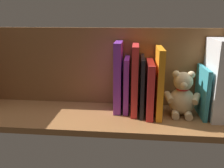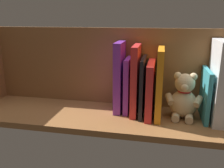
{
  "view_description": "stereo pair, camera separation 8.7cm",
  "coord_description": "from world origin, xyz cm",
  "views": [
    {
      "loc": [
        -8.42,
        83.35,
        35.64
      ],
      "look_at": [
        0.0,
        0.0,
        11.81
      ],
      "focal_mm": 38.36,
      "sensor_mm": 36.0,
      "label": 1
    },
    {
      "loc": [
        -17.02,
        82.02,
        35.64
      ],
      "look_at": [
        0.0,
        0.0,
        11.81
      ],
      "focal_mm": 38.36,
      "sensor_mm": 36.0,
      "label": 2
    }
  ],
  "objects": [
    {
      "name": "book_2",
      "position": [
        -32.98,
        -3.35,
        9.0
      ],
      "size": [
        1.42,
        15.71,
        18.0
      ],
      "primitive_type": "cube",
      "color": "teal",
      "rests_on": "ground_plane"
    },
    {
      "name": "dictionary_thick_white",
      "position": [
        -37.76,
        -2.58,
        14.05
      ],
      "size": [
        6.25,
        17.06,
        28.1
      ],
      "primitive_type": "cube",
      "color": "white",
      "rests_on": "ground_plane"
    },
    {
      "name": "ground_plane",
      "position": [
        0.0,
        0.0,
        -1.1
      ],
      "size": [
        111.54,
        29.22,
        2.2
      ],
      "primitive_type": "cube",
      "color": "brown"
    },
    {
      "name": "book_8",
      "position": [
        -1.9,
        -5.0,
        13.27
      ],
      "size": [
        2.75,
        12.41,
        26.55
      ],
      "primitive_type": "cube",
      "color": "purple",
      "rests_on": "ground_plane"
    },
    {
      "name": "book_7",
      "position": [
        -5.17,
        -5.02,
        10.33
      ],
      "size": [
        1.95,
        12.38,
        20.65
      ],
      "primitive_type": "cube",
      "rotation": [
        0.0,
        -0.0,
        0.0
      ],
      "color": "purple",
      "rests_on": "ground_plane"
    },
    {
      "name": "book_4",
      "position": [
        -13.74,
        -2.51,
        9.92
      ],
      "size": [
        2.4,
        17.39,
        19.84
      ],
      "primitive_type": "cube",
      "color": "red",
      "rests_on": "ground_plane"
    },
    {
      "name": "teddy_bear",
      "position": [
        -25.76,
        -2.41,
        7.36
      ],
      "size": [
        13.53,
        11.19,
        16.73
      ],
      "rotation": [
        0.0,
        0.0,
        -0.08
      ],
      "color": "#D1B284",
      "rests_on": "ground_plane"
    },
    {
      "name": "book_6",
      "position": [
        -8.23,
        -3.71,
        12.85
      ],
      "size": [
        2.33,
        15.0,
        25.7
      ],
      "primitive_type": "cube",
      "color": "red",
      "rests_on": "ground_plane"
    },
    {
      "name": "book_3",
      "position": [
        -16.95,
        -2.57,
        12.48
      ],
      "size": [
        2.14,
        17.27,
        24.95
      ],
      "primitive_type": "cube",
      "color": "orange",
      "rests_on": "ground_plane"
    },
    {
      "name": "shelf_back_panel",
      "position": [
        0.0,
        -12.36,
        15.64
      ],
      "size": [
        111.54,
        1.5,
        31.28
      ],
      "primitive_type": "cube",
      "color": "brown",
      "rests_on": "ground_plane"
    },
    {
      "name": "book_5",
      "position": [
        -10.96,
        -3.11,
        10.68
      ],
      "size": [
        1.26,
        16.2,
        21.36
      ],
      "primitive_type": "cube",
      "color": "black",
      "rests_on": "ground_plane"
    }
  ]
}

